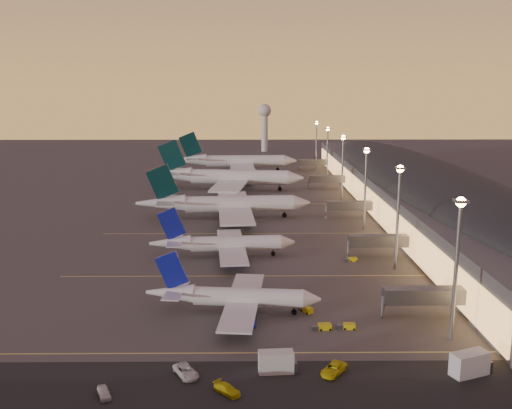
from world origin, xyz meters
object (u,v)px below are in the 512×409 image
object	(u,v)px
airliner_wide_near	(224,204)
catering_truck_b	(471,364)
catering_truck_a	(278,362)
airliner_narrow_north	(223,244)
baggage_tug_a	(322,327)
airliner_wide_mid	(226,177)
airliner_wide_far	(235,161)
radar_tower	(265,120)
service_van_b	(227,389)
service_van_c	(186,371)
baggage_tug_b	(347,326)
service_van_d	(334,369)
airliner_narrow_south	(233,297)
baggage_tug_c	(351,260)
baggage_tug_d	(306,309)
service_van_a	(104,392)

from	to	relation	value
airliner_wide_near	catering_truck_b	world-z (taller)	airliner_wide_near
airliner_wide_near	catering_truck_a	size ratio (longest dim) A/B	9.60
airliner_narrow_north	baggage_tug_a	distance (m)	50.65
airliner_wide_mid	airliner_wide_far	distance (m)	54.44
airliner_wide_near	radar_tower	distance (m)	206.04
service_van_b	catering_truck_b	bearing A→B (deg)	-36.80
airliner_wide_near	radar_tower	world-z (taller)	radar_tower
service_van_c	baggage_tug_b	bearing A→B (deg)	1.36
baggage_tug_a	baggage_tug_b	size ratio (longest dim) A/B	1.07
service_van_c	service_van_d	xyz separation A→B (m)	(23.13, 0.50, -0.00)
airliner_wide_far	catering_truck_a	bearing A→B (deg)	-88.56
airliner_narrow_north	radar_tower	size ratio (longest dim) A/B	1.18
airliner_narrow_south	catering_truck_b	xyz separation A→B (m)	(38.01, -25.27, -1.50)
baggage_tug_a	baggage_tug_c	size ratio (longest dim) A/B	1.09
baggage_tug_c	service_van_c	xyz separation A→B (m)	(-36.13, -59.12, 0.32)
airliner_wide_near	baggage_tug_b	distance (m)	94.76
service_van_c	service_van_b	bearing A→B (deg)	-68.94
radar_tower	catering_truck_a	bearing A→B (deg)	-91.00
baggage_tug_a	service_van_c	size ratio (longest dim) A/B	0.68
airliner_wide_near	service_van_d	world-z (taller)	airliner_wide_near
airliner_wide_near	baggage_tug_b	xyz separation A→B (m)	(26.81, -90.78, -4.44)
baggage_tug_d	baggage_tug_a	bearing A→B (deg)	-18.43
baggage_tug_b	catering_truck_b	bearing A→B (deg)	-41.16
airliner_wide_mid	catering_truck_b	world-z (taller)	airliner_wide_mid
airliner_wide_far	airliner_wide_mid	bearing A→B (deg)	-94.31
catering_truck_b	airliner_wide_mid	bearing A→B (deg)	83.39
service_van_c	radar_tower	bearing A→B (deg)	55.87
baggage_tug_b	catering_truck_b	xyz separation A→B (m)	(16.58, -17.32, 1.28)
baggage_tug_b	baggage_tug_c	world-z (taller)	baggage_tug_b
airliner_narrow_south	service_van_d	bearing A→B (deg)	-51.22
baggage_tug_b	airliner_narrow_south	bearing A→B (deg)	164.74
catering_truck_a	service_van_c	xyz separation A→B (m)	(-14.42, -1.18, -0.83)
airliner_narrow_north	baggage_tug_d	distance (m)	41.90
service_van_d	service_van_b	bearing A→B (deg)	-126.14
airliner_wide_mid	catering_truck_a	size ratio (longest dim) A/B	10.98
airliner_narrow_north	catering_truck_a	size ratio (longest dim) A/B	6.21
airliner_wide_far	baggage_tug_a	xyz separation A→B (m)	(21.77, -200.57, -4.96)
airliner_narrow_north	baggage_tug_d	xyz separation A→B (m)	(18.32, -37.55, -3.07)
baggage_tug_b	catering_truck_b	distance (m)	24.01
baggage_tug_a	baggage_tug_c	bearing A→B (deg)	68.04
baggage_tug_b	baggage_tug_a	bearing A→B (deg)	-170.84
airliner_narrow_north	catering_truck_a	bearing A→B (deg)	-84.13
baggage_tug_d	service_van_a	size ratio (longest dim) A/B	0.93
baggage_tug_c	airliner_narrow_south	bearing A→B (deg)	-144.96
baggage_tug_c	service_van_d	size ratio (longest dim) A/B	0.63
airliner_narrow_south	service_van_b	bearing A→B (deg)	-84.79
radar_tower	service_van_b	world-z (taller)	radar_tower
baggage_tug_b	baggage_tug_c	bearing A→B (deg)	84.10
airliner_wide_near	baggage_tug_a	xyz separation A→B (m)	(22.19, -91.11, -4.41)
baggage_tug_d	service_van_b	distance (m)	34.24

